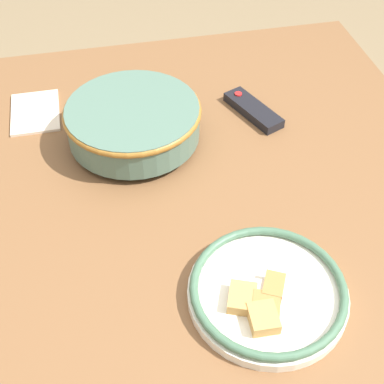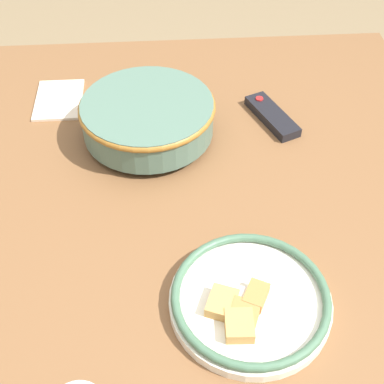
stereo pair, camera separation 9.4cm
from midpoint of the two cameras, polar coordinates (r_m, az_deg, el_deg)
name	(u,v)px [view 1 (the left image)]	position (r m, az deg, el deg)	size (l,w,h in m)	color
dining_table	(210,277)	(0.97, -0.90, -9.26)	(1.40, 1.06, 0.76)	brown
noodle_bowl	(133,122)	(1.09, -8.77, 7.32)	(0.27, 0.27, 0.09)	#4C6B5B
food_plate	(267,292)	(0.84, 4.83, -10.80)	(0.25, 0.25, 0.04)	silver
tv_remote	(253,110)	(1.18, 4.25, 8.63)	(0.16, 0.10, 0.02)	black
folded_napkin	(35,112)	(1.24, -18.51, 7.98)	(0.15, 0.10, 0.01)	beige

